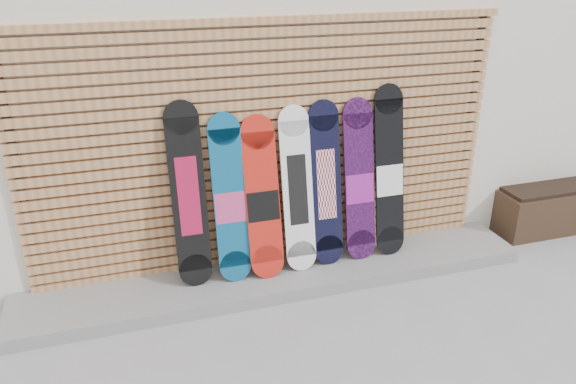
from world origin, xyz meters
name	(u,v)px	position (x,y,z in m)	size (l,w,h in m)	color
ground	(321,322)	(0.00, 0.00, 0.00)	(80.00, 80.00, 0.00)	gray
building	(264,34)	(0.50, 3.50, 1.80)	(12.00, 5.00, 3.60)	silver
concrete_step	(279,276)	(-0.15, 0.68, 0.06)	(4.60, 0.70, 0.12)	gray
slat_wall	(269,146)	(-0.15, 0.97, 1.21)	(4.26, 0.08, 2.29)	#B47A4B
planter_box	(546,209)	(2.86, 0.83, 0.24)	(1.10, 0.46, 0.50)	#312115
snowboard_0	(189,196)	(-0.90, 0.80, 0.90)	(0.29, 0.30, 1.57)	black
snowboard_1	(230,200)	(-0.56, 0.78, 0.83)	(0.28, 0.33, 1.44)	#0D5584
snowboard_2	(262,199)	(-0.27, 0.76, 0.81)	(0.30, 0.37, 1.40)	red
snowboard_3	(297,190)	(0.05, 0.78, 0.85)	(0.27, 0.33, 1.46)	white
snowboard_4	(326,184)	(0.32, 0.79, 0.86)	(0.28, 0.30, 1.48)	black
snowboard_5	(359,182)	(0.65, 0.79, 0.85)	(0.28, 0.31, 1.48)	black
snowboard_6	(389,173)	(0.94, 0.79, 0.90)	(0.28, 0.31, 1.58)	black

